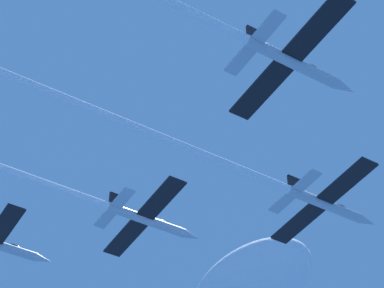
{
  "coord_description": "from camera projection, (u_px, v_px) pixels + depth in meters",
  "views": [
    {
      "loc": [
        50.73,
        -47.66,
        -55.03
      ],
      "look_at": [
        0.38,
        -17.51,
        -0.19
      ],
      "focal_mm": 70.56,
      "sensor_mm": 36.0,
      "label": 1
    }
  ],
  "objects": [
    {
      "name": "cloud_puffy",
      "position": [
        250.0,
        287.0,
        140.87
      ],
      "size": [
        30.94,
        17.02,
        10.83
      ],
      "primitive_type": "ellipsoid",
      "color": "white"
    },
    {
      "name": "jet_lead",
      "position": [
        192.0,
        150.0,
        80.45
      ],
      "size": [
        17.09,
        59.95,
        2.83
      ],
      "color": "#B2BAC6"
    }
  ]
}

